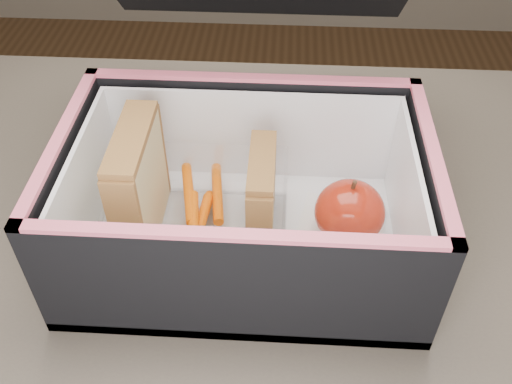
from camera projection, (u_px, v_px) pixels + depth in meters
The scene contains 8 objects.
kitchen_table at pixel (226, 331), 0.61m from camera, with size 1.20×0.80×0.75m.
lunch_bag at pixel (245, 188), 0.53m from camera, with size 0.33×0.38×0.28m.
plastic_tub at pixel (202, 207), 0.55m from camera, with size 0.16×0.12×0.07m, color white, non-canonical shape.
sandwich_left at pixel (139, 184), 0.53m from camera, with size 0.03×0.11×0.12m.
sandwich_right at pixel (262, 197), 0.54m from camera, with size 0.02×0.08×0.09m.
carrot_sticks at pixel (199, 216), 0.56m from camera, with size 0.05×0.14×0.03m.
paper_napkin at pixel (340, 231), 0.57m from camera, with size 0.08×0.09×0.01m, color white.
red_apple at pixel (350, 212), 0.54m from camera, with size 0.09×0.09×0.07m.
Camera 1 is at (0.05, -0.34, 1.19)m, focal length 40.00 mm.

